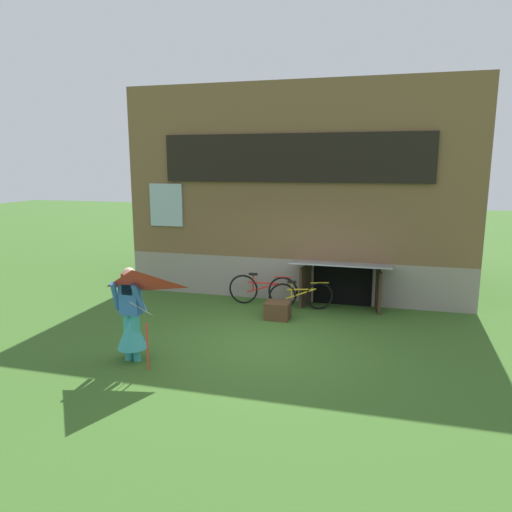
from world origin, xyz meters
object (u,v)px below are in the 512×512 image
Objects in this scene: kite at (134,299)px; bicycle_yellow at (301,296)px; wooden_crate at (278,310)px; bicycle_red at (263,290)px; person at (131,322)px.

kite is 1.10× the size of bicycle_yellow.
kite is 2.94× the size of wooden_crate.
wooden_crate is at bearing -60.57° from bicycle_red.
person is at bearing -124.23° from wooden_crate.
kite reaches higher than wooden_crate.
wooden_crate is at bearing -135.12° from bicycle_yellow.
person is 0.97× the size of bicycle_red.
bicycle_red is (-0.96, 0.16, 0.04)m from bicycle_yellow.
wooden_crate is (1.96, 2.88, -0.51)m from person.
person reaches higher than bicycle_yellow.
bicycle_yellow is (2.34, 3.66, -0.36)m from person.
bicycle_yellow is (1.91, 4.29, -0.97)m from kite.
person is 3.06× the size of wooden_crate.
bicycle_yellow reaches higher than wooden_crate.
kite is 4.79m from bicycle_yellow.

